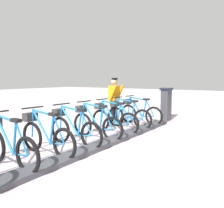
{
  "coord_description": "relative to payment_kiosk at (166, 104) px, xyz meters",
  "views": [
    {
      "loc": [
        -3.36,
        4.4,
        1.64
      ],
      "look_at": [
        0.5,
        -1.32,
        0.9
      ],
      "focal_mm": 38.35,
      "sensor_mm": 36.0,
      "label": 1
    }
  ],
  "objects": [
    {
      "name": "ground_plane",
      "position": [
        -0.05,
        4.41,
        -0.67
      ],
      "size": [
        60.0,
        60.0,
        0.0
      ],
      "primitive_type": "plane",
      "color": "silver"
    },
    {
      "name": "dock_rail_base",
      "position": [
        -0.05,
        4.41,
        -0.62
      ],
      "size": [
        0.44,
        7.68,
        0.1
      ],
      "primitive_type": "cube",
      "color": "#47474C",
      "rests_on": "ground"
    },
    {
      "name": "payment_kiosk",
      "position": [
        0.0,
        0.0,
        0.0
      ],
      "size": [
        0.36,
        0.52,
        1.28
      ],
      "color": "#38383D",
      "rests_on": "ground"
    },
    {
      "name": "bike_docked_0",
      "position": [
        0.57,
        1.16,
        -0.24
      ],
      "size": [
        1.72,
        0.54,
        1.02
      ],
      "color": "black",
      "rests_on": "ground"
    },
    {
      "name": "bike_docked_1",
      "position": [
        0.57,
        2.02,
        -0.24
      ],
      "size": [
        1.72,
        0.54,
        1.02
      ],
      "color": "black",
      "rests_on": "ground"
    },
    {
      "name": "bike_docked_2",
      "position": [
        0.57,
        2.88,
        -0.24
      ],
      "size": [
        1.72,
        0.54,
        1.02
      ],
      "color": "black",
      "rests_on": "ground"
    },
    {
      "name": "bike_docked_3",
      "position": [
        0.57,
        3.75,
        -0.24
      ],
      "size": [
        1.72,
        0.54,
        1.02
      ],
      "color": "black",
      "rests_on": "ground"
    },
    {
      "name": "bike_docked_4",
      "position": [
        0.57,
        4.61,
        -0.24
      ],
      "size": [
        1.72,
        0.54,
        1.02
      ],
      "color": "black",
      "rests_on": "ground"
    },
    {
      "name": "bike_docked_5",
      "position": [
        0.57,
        5.47,
        -0.24
      ],
      "size": [
        1.72,
        0.54,
        1.02
      ],
      "color": "black",
      "rests_on": "ground"
    },
    {
      "name": "bike_docked_6",
      "position": [
        0.57,
        6.33,
        -0.24
      ],
      "size": [
        1.72,
        0.54,
        1.02
      ],
      "color": "black",
      "rests_on": "ground"
    },
    {
      "name": "worker_near_rack",
      "position": [
        1.4,
        1.53,
        0.24
      ],
      "size": [
        0.47,
        0.63,
        1.66
      ],
      "color": "white",
      "rests_on": "ground"
    }
  ]
}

